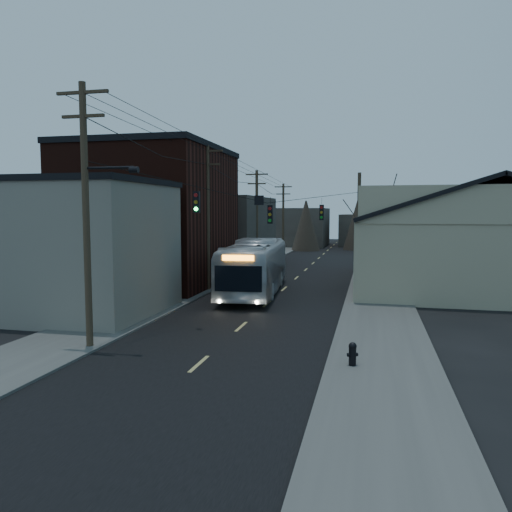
# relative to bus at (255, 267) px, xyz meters

# --- Properties ---
(ground) EXTENTS (160.00, 160.00, 0.00)m
(ground) POSITION_rel_bus_xyz_m (1.58, -17.67, -1.80)
(ground) COLOR black
(ground) RESTS_ON ground
(road_surface) EXTENTS (9.00, 110.00, 0.02)m
(road_surface) POSITION_rel_bus_xyz_m (1.58, 12.33, -1.79)
(road_surface) COLOR black
(road_surface) RESTS_ON ground
(sidewalk_left) EXTENTS (4.00, 110.00, 0.12)m
(sidewalk_left) POSITION_rel_bus_xyz_m (-4.92, 12.33, -1.74)
(sidewalk_left) COLOR #474744
(sidewalk_left) RESTS_ON ground
(sidewalk_right) EXTENTS (4.00, 110.00, 0.12)m
(sidewalk_right) POSITION_rel_bus_xyz_m (8.08, 12.33, -1.74)
(sidewalk_right) COLOR #474744
(sidewalk_right) RESTS_ON ground
(building_clapboard) EXTENTS (8.00, 8.00, 7.00)m
(building_clapboard) POSITION_rel_bus_xyz_m (-7.42, -8.67, 1.70)
(building_clapboard) COLOR slate
(building_clapboard) RESTS_ON ground
(building_brick) EXTENTS (10.00, 12.00, 10.00)m
(building_brick) POSITION_rel_bus_xyz_m (-8.42, 2.33, 3.20)
(building_brick) COLOR black
(building_brick) RESTS_ON ground
(building_left_far) EXTENTS (9.00, 14.00, 7.00)m
(building_left_far) POSITION_rel_bus_xyz_m (-7.92, 18.33, 1.70)
(building_left_far) COLOR #38312D
(building_left_far) RESTS_ON ground
(warehouse) EXTENTS (16.16, 20.60, 7.73)m
(warehouse) POSITION_rel_bus_xyz_m (14.58, 7.33, 0.90)
(warehouse) COLOR gray
(warehouse) RESTS_ON ground
(building_far_left) EXTENTS (10.00, 12.00, 6.00)m
(building_far_left) POSITION_rel_bus_xyz_m (-4.42, 47.33, 1.20)
(building_far_left) COLOR #38312D
(building_far_left) RESTS_ON ground
(building_far_right) EXTENTS (12.00, 14.00, 5.00)m
(building_far_right) POSITION_rel_bus_xyz_m (8.58, 52.33, 0.70)
(building_far_right) COLOR #38312D
(building_far_right) RESTS_ON ground
(bare_tree) EXTENTS (0.40, 0.40, 7.20)m
(bare_tree) POSITION_rel_bus_xyz_m (8.08, 2.33, 1.80)
(bare_tree) COLOR black
(bare_tree) RESTS_ON ground
(utility_lines) EXTENTS (11.24, 45.28, 10.50)m
(utility_lines) POSITION_rel_bus_xyz_m (-1.53, 6.47, 3.15)
(utility_lines) COLOR #382B1E
(utility_lines) RESTS_ON ground
(bus) EXTENTS (4.12, 13.14, 3.60)m
(bus) POSITION_rel_bus_xyz_m (0.00, 0.00, 0.00)
(bus) COLOR #AEB4BB
(bus) RESTS_ON ground
(parked_car) EXTENTS (1.74, 4.19, 1.35)m
(parked_car) POSITION_rel_bus_xyz_m (-2.72, 11.13, -1.13)
(parked_car) COLOR #A6A9AE
(parked_car) RESTS_ON ground
(fire_hydrant) EXTENTS (0.40, 0.28, 0.82)m
(fire_hydrant) POSITION_rel_bus_xyz_m (7.01, -14.91, -1.24)
(fire_hydrant) COLOR black
(fire_hydrant) RESTS_ON sidewalk_right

